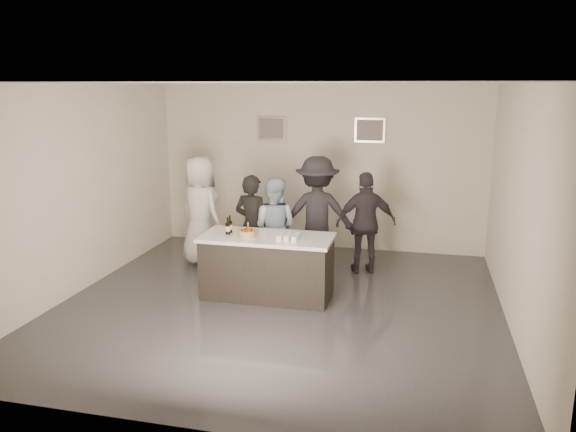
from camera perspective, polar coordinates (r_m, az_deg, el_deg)
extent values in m
plane|color=#3D3D42|center=(7.90, -0.85, -8.96)|extent=(6.00, 6.00, 0.00)
plane|color=white|center=(7.32, -0.93, 13.35)|extent=(6.00, 6.00, 0.00)
cube|color=silver|center=(10.36, 3.22, 4.94)|extent=(6.00, 0.04, 3.00)
cube|color=silver|center=(4.71, -9.97, -5.25)|extent=(6.00, 0.04, 3.00)
cube|color=silver|center=(8.70, -20.44, 2.56)|extent=(0.04, 6.00, 3.00)
cube|color=silver|center=(7.34, 22.44, 0.57)|extent=(0.04, 6.00, 3.00)
cube|color=#B2B2B7|center=(10.45, -1.68, 8.89)|extent=(0.54, 0.04, 0.44)
cube|color=#B2B2B7|center=(10.14, 8.31, 8.63)|extent=(0.54, 0.04, 0.44)
cube|color=white|center=(8.05, -2.11, -5.13)|extent=(1.86, 0.86, 0.90)
cylinder|color=orange|center=(7.89, -4.19, -1.84)|extent=(0.23, 0.23, 0.08)
cylinder|color=black|center=(8.10, -5.92, -0.80)|extent=(0.07, 0.07, 0.26)
cylinder|color=black|center=(8.01, -6.14, -0.97)|extent=(0.07, 0.07, 0.26)
cube|color=#BF6412|center=(7.74, 0.04, -2.10)|extent=(0.30, 0.30, 0.08)
cube|color=pink|center=(7.72, -4.54, -2.44)|extent=(0.24, 0.08, 0.01)
imported|color=black|center=(8.83, -3.66, -1.02)|extent=(0.67, 0.51, 1.63)
imported|color=#AECBE4|center=(8.84, -1.46, -1.14)|extent=(0.82, 0.66, 1.58)
imported|color=white|center=(9.53, -8.89, 0.52)|extent=(1.07, 0.96, 1.83)
imported|color=#38313A|center=(9.06, 7.93, -0.71)|extent=(1.04, 0.67, 1.65)
imported|color=#232228|center=(9.09, 2.97, 0.19)|extent=(1.32, 0.90, 1.88)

